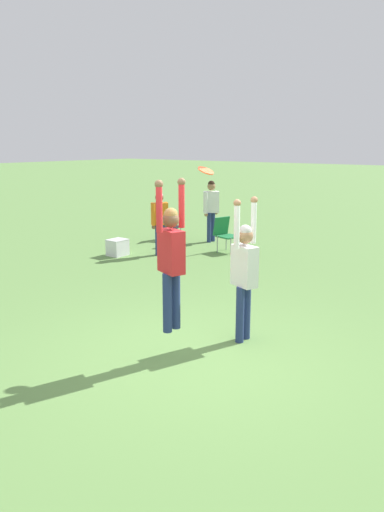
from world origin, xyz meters
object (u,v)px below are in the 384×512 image
(person_defending, at_px, (244,267))
(camping_chair_0, at_px, (169,223))
(person_spectator_far, at_px, (160,218))
(camping_chair_1, at_px, (225,232))
(person_jumping, at_px, (171,253))
(person_spectator_near, at_px, (211,205))
(frisbee, at_px, (206,171))
(cooler_box, at_px, (118,247))

(person_defending, distance_m, camping_chair_0, 7.89)
(camping_chair_0, height_order, person_spectator_far, person_spectator_far)
(person_defending, distance_m, person_spectator_far, 5.92)
(camping_chair_1, height_order, person_spectator_far, person_spectator_far)
(person_jumping, relative_size, person_defending, 0.95)
(camping_chair_1, relative_size, person_spectator_far, 0.57)
(camping_chair_0, height_order, camping_chair_1, camping_chair_1)
(camping_chair_1, distance_m, person_spectator_near, 1.51)
(person_defending, distance_m, camping_chair_1, 6.09)
(frisbee, xyz_separation_m, person_spectator_near, (6.21, 4.27, -1.39))
(camping_chair_0, height_order, cooler_box, camping_chair_0)
(camping_chair_1, bearing_deg, person_spectator_near, -115.02)
(cooler_box, bearing_deg, camping_chair_1, -43.63)
(person_jumping, height_order, person_spectator_near, person_jumping)
(camping_chair_1, xyz_separation_m, person_spectator_near, (0.89, 1.09, 0.54))
(person_defending, height_order, cooler_box, person_defending)
(person_jumping, bearing_deg, person_defending, -90.00)
(frisbee, distance_m, camping_chair_1, 6.49)
(person_defending, relative_size, camping_chair_0, 2.34)
(person_spectator_far, relative_size, cooler_box, 3.43)
(camping_chair_0, distance_m, person_spectator_far, 2.08)
(person_jumping, height_order, person_spectator_far, person_jumping)
(person_spectator_near, bearing_deg, camping_chair_0, 168.75)
(person_defending, xyz_separation_m, frisbee, (-0.41, 0.39, 1.36))
(person_jumping, relative_size, person_spectator_near, 1.12)
(person_jumping, distance_m, person_defending, 1.24)
(person_jumping, height_order, camping_chair_0, person_jumping)
(person_defending, relative_size, camping_chair_1, 2.26)
(camping_chair_0, relative_size, person_spectator_far, 0.55)
(person_spectator_near, bearing_deg, person_defending, -86.20)
(camping_chair_0, distance_m, person_spectator_near, 1.39)
(person_jumping, bearing_deg, person_spectator_far, -27.12)
(person_defending, relative_size, person_spectator_near, 1.18)
(person_spectator_near, distance_m, person_spectator_far, 2.21)
(camping_chair_0, bearing_deg, person_jumping, 18.23)
(person_jumping, distance_m, camping_chair_0, 8.43)
(person_jumping, distance_m, camping_chair_1, 6.86)
(person_defending, xyz_separation_m, camping_chair_0, (5.29, 5.82, -0.60))
(person_spectator_far, bearing_deg, camping_chair_0, 75.84)
(frisbee, bearing_deg, person_spectator_near, 34.50)
(person_spectator_near, bearing_deg, cooler_box, -141.29)
(camping_chair_0, bearing_deg, frisbee, 21.72)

